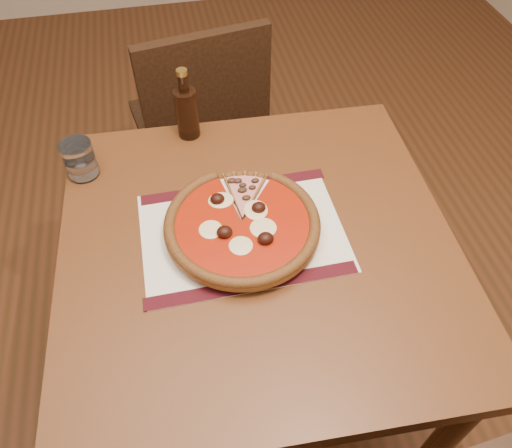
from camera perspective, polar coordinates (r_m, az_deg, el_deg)
The scene contains 8 objects.
table at distance 1.10m, azimuth 0.22°, elevation -5.23°, with size 0.84×0.84×0.75m.
chair_far at distance 1.74m, azimuth -6.26°, elevation 11.66°, with size 0.46×0.46×0.85m.
placemat at distance 1.03m, azimuth -1.55°, elevation -0.94°, with size 0.41×0.29×0.00m, color beige.
plate at distance 1.02m, azimuth -1.57°, elevation -0.59°, with size 0.29×0.29×0.02m, color white.
pizza at distance 1.01m, azimuth -1.59°, elevation 0.12°, with size 0.32×0.32×0.04m.
ham_slice at distance 1.06m, azimuth -0.74°, elevation 3.55°, with size 0.10×0.14×0.02m.
water_glass at distance 1.19m, azimuth -19.51°, elevation 6.98°, with size 0.07×0.07×0.09m, color white.
bottle at distance 1.22m, azimuth -7.93°, elevation 12.71°, with size 0.05×0.05×0.18m.
Camera 1 is at (0.35, -0.25, 1.55)m, focal length 35.00 mm.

